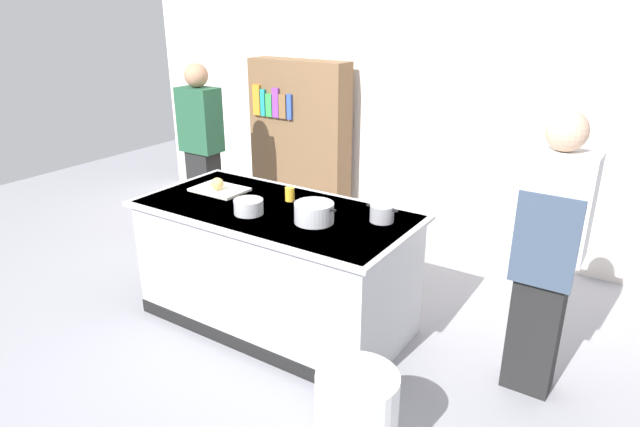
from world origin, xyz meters
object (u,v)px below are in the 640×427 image
at_px(stock_pot, 314,213).
at_px(bookshelf, 300,143).
at_px(person_chef, 547,252).
at_px(onion, 217,184).
at_px(sauce_pan, 382,213).
at_px(mixing_bowl, 249,207).
at_px(person_guest, 202,150).
at_px(trash_bin, 356,418).
at_px(juice_cup, 290,194).

height_order(stock_pot, bookshelf, bookshelf).
bearing_deg(person_chef, onion, 85.69).
xyz_separation_m(sauce_pan, bookshelf, (-1.78, 1.60, -0.10)).
height_order(sauce_pan, person_chef, person_chef).
relative_size(onion, bookshelf, 0.06).
xyz_separation_m(stock_pot, mixing_bowl, (-0.46, -0.11, -0.02)).
height_order(onion, person_guest, person_guest).
xyz_separation_m(sauce_pan, person_guest, (-2.27, 0.67, -0.04)).
distance_m(sauce_pan, trash_bin, 1.31).
bearing_deg(person_guest, onion, 67.36).
distance_m(trash_bin, bookshelf, 3.48).
bearing_deg(person_chef, trash_bin, 141.57).
relative_size(sauce_pan, juice_cup, 2.23).
bearing_deg(person_chef, stock_pot, 93.27).
xyz_separation_m(mixing_bowl, juice_cup, (0.09, 0.36, 0.00)).
height_order(sauce_pan, juice_cup, sauce_pan).
bearing_deg(onion, juice_cup, 14.36).
bearing_deg(onion, mixing_bowl, -23.92).
bearing_deg(sauce_pan, juice_cup, -179.42).
bearing_deg(mixing_bowl, bookshelf, 116.17).
distance_m(sauce_pan, mixing_bowl, 0.89).
xyz_separation_m(person_chef, person_guest, (-3.29, 0.61, -0.00)).
xyz_separation_m(onion, sauce_pan, (1.30, 0.15, -0.01)).
height_order(sauce_pan, trash_bin, sauce_pan).
relative_size(sauce_pan, trash_bin, 0.43).
distance_m(person_chef, bookshelf, 3.20).
xyz_separation_m(mixing_bowl, person_guest, (-1.46, 1.04, -0.04)).
relative_size(stock_pot, bookshelf, 0.19).
bearing_deg(mixing_bowl, trash_bin, -28.40).
bearing_deg(stock_pot, bookshelf, 127.46).
bearing_deg(bookshelf, person_chef, -28.89).
bearing_deg(mixing_bowl, sauce_pan, 24.16).
bearing_deg(juice_cup, trash_bin, -41.83).
distance_m(sauce_pan, person_guest, 2.37).
xyz_separation_m(onion, mixing_bowl, (0.48, -0.21, -0.02)).
bearing_deg(bookshelf, juice_cup, -56.80).
height_order(stock_pot, person_chef, person_chef).
distance_m(mixing_bowl, bookshelf, 2.20).
distance_m(stock_pot, mixing_bowl, 0.47).
xyz_separation_m(stock_pot, person_chef, (1.38, 0.31, -0.05)).
height_order(sauce_pan, mixing_bowl, sauce_pan).
height_order(person_chef, bookshelf, person_chef).
distance_m(person_chef, person_guest, 3.34).
distance_m(onion, mixing_bowl, 0.53).
bearing_deg(person_guest, trash_bin, 75.24).
bearing_deg(trash_bin, juice_cup, 138.17).
height_order(sauce_pan, person_guest, person_guest).
bearing_deg(trash_bin, sauce_pan, 111.87).
xyz_separation_m(onion, person_guest, (-0.97, 0.83, -0.06)).
relative_size(trash_bin, person_chef, 0.30).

